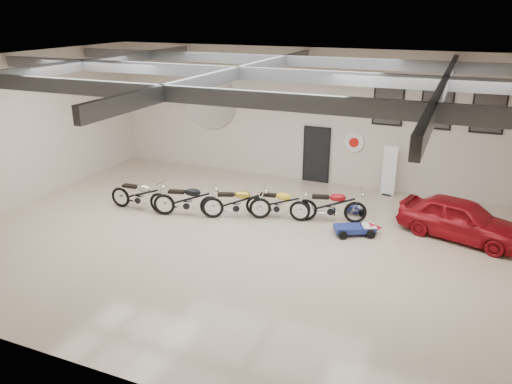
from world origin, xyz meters
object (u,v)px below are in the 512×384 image
at_px(motorcycle_black, 187,199).
at_px(motorcycle_silver, 139,194).
at_px(motorcycle_gold, 236,202).
at_px(go_kart, 359,226).
at_px(motorcycle_yellow, 278,203).
at_px(motorcycle_red, 331,205).
at_px(vintage_car, 461,219).
at_px(banner_stand, 389,171).

bearing_deg(motorcycle_black, motorcycle_silver, 169.96).
xyz_separation_m(motorcycle_silver, motorcycle_gold, (3.24, 0.61, 0.00)).
bearing_deg(go_kart, motorcycle_yellow, 148.15).
bearing_deg(motorcycle_silver, go_kart, 5.20).
bearing_deg(motorcycle_red, vintage_car, -10.48).
relative_size(banner_stand, vintage_car, 0.53).
xyz_separation_m(motorcycle_black, motorcycle_red, (4.36, 1.33, -0.00)).
bearing_deg(motorcycle_yellow, motorcycle_black, -167.39).
relative_size(motorcycle_silver, go_kart, 1.46).
height_order(motorcycle_silver, go_kart, motorcycle_silver).
bearing_deg(motorcycle_black, motorcycle_yellow, 3.02).
height_order(motorcycle_black, go_kart, motorcycle_black).
height_order(motorcycle_gold, go_kart, motorcycle_gold).
height_order(banner_stand, motorcycle_red, banner_stand).
relative_size(motorcycle_silver, motorcycle_yellow, 1.04).
bearing_deg(go_kart, banner_stand, 59.08).
bearing_deg(motorcycle_gold, motorcycle_red, -3.38).
height_order(motorcycle_black, motorcycle_yellow, motorcycle_black).
relative_size(banner_stand, motorcycle_red, 0.84).
distance_m(motorcycle_silver, motorcycle_red, 6.25).
xyz_separation_m(motorcycle_yellow, motorcycle_red, (1.62, 0.40, 0.03)).
height_order(motorcycle_yellow, go_kart, motorcycle_yellow).
height_order(motorcycle_black, vintage_car, vintage_car).
xyz_separation_m(motorcycle_gold, motorcycle_red, (2.82, 0.89, 0.01)).
distance_m(banner_stand, go_kart, 3.80).
distance_m(motorcycle_gold, motorcycle_yellow, 1.30).
xyz_separation_m(motorcycle_red, go_kart, (1.03, -0.62, -0.30)).
height_order(motorcycle_red, go_kart, motorcycle_red).
bearing_deg(motorcycle_yellow, motorcycle_silver, -172.25).
bearing_deg(motorcycle_gold, motorcycle_silver, 169.76).
bearing_deg(motorcycle_black, motorcycle_red, 1.26).
bearing_deg(motorcycle_silver, motorcycle_yellow, 12.00).
relative_size(motorcycle_silver, motorcycle_gold, 1.00).
bearing_deg(motorcycle_red, go_kart, -46.13).
distance_m(motorcycle_silver, motorcycle_yellow, 4.59).
bearing_deg(motorcycle_yellow, motorcycle_gold, -164.04).
bearing_deg(banner_stand, vintage_car, -38.74).
bearing_deg(motorcycle_red, motorcycle_gold, -177.65).
distance_m(motorcycle_silver, motorcycle_gold, 3.30).
relative_size(motorcycle_black, motorcycle_gold, 1.02).
distance_m(banner_stand, motorcycle_yellow, 4.57).
relative_size(motorcycle_silver, motorcycle_black, 0.98).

